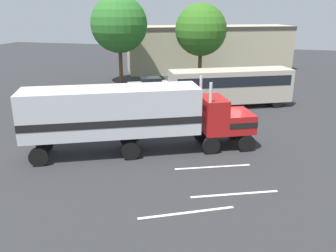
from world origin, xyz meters
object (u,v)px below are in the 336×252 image
object	(u,v)px
semi_truck	(130,114)
person_bystander	(136,128)
parked_bus	(231,84)
tree_left	(119,24)
parked_car	(149,85)
tree_center	(201,30)

from	to	relation	value
semi_truck	person_bystander	distance (m)	2.64
parked_bus	tree_left	size ratio (longest dim) A/B	1.10
semi_truck	person_bystander	size ratio (longest dim) A/B	8.53
person_bystander	tree_left	xyz separation A→B (m)	(-8.09, 17.74, 5.92)
person_bystander	tree_left	size ratio (longest dim) A/B	0.16
semi_truck	parked_car	distance (m)	16.71
parked_car	semi_truck	bearing A→B (deg)	-76.54
person_bystander	semi_truck	bearing A→B (deg)	-78.90
person_bystander	parked_bus	distance (m)	11.72
parked_bus	parked_car	distance (m)	9.73
semi_truck	parked_car	world-z (taller)	semi_truck
parked_car	tree_left	size ratio (longest dim) A/B	0.47
person_bystander	parked_car	world-z (taller)	person_bystander
parked_bus	parked_car	world-z (taller)	parked_bus
tree_left	semi_truck	bearing A→B (deg)	-66.76
parked_bus	tree_left	world-z (taller)	tree_left
semi_truck	parked_bus	xyz separation A→B (m)	(5.01, 12.37, -0.46)
tree_center	semi_truck	bearing A→B (deg)	-91.73
parked_car	tree_left	distance (m)	8.40
tree_left	tree_center	world-z (taller)	tree_left
semi_truck	tree_left	world-z (taller)	tree_left
parked_car	tree_center	size ratio (longest dim) A/B	0.52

